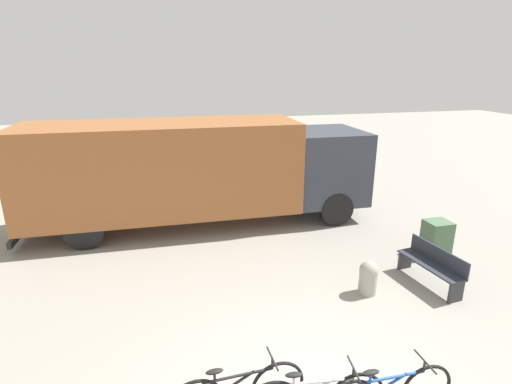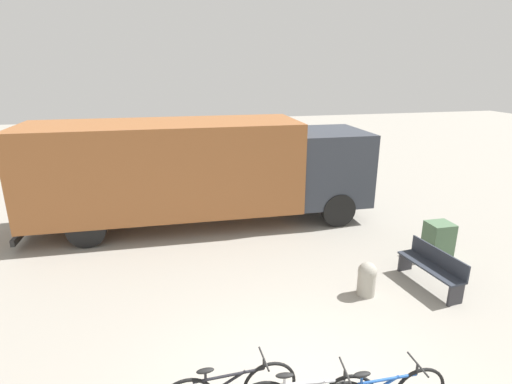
% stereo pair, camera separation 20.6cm
% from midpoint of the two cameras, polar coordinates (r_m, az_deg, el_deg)
% --- Properties ---
extents(delivery_truck, '(9.37, 2.52, 2.87)m').
position_cam_midpoint_polar(delivery_truck, '(11.06, -9.05, 3.42)').
color(delivery_truck, '#99592D').
rests_on(delivery_truck, ground).
extents(park_bench, '(0.56, 1.54, 0.79)m').
position_cam_midpoint_polar(park_bench, '(8.94, 23.29, -9.46)').
color(park_bench, '#282D38').
rests_on(park_bench, ground).
extents(bollard_near_bench, '(0.37, 0.37, 0.68)m').
position_cam_midpoint_polar(bollard_near_bench, '(8.22, 15.04, -11.60)').
color(bollard_near_bench, '#9E998C').
rests_on(bollard_near_bench, ground).
extents(utility_box, '(0.56, 0.51, 0.83)m').
position_cam_midpoint_polar(utility_box, '(10.33, 23.86, -5.99)').
color(utility_box, '#4C6B4C').
rests_on(utility_box, ground).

